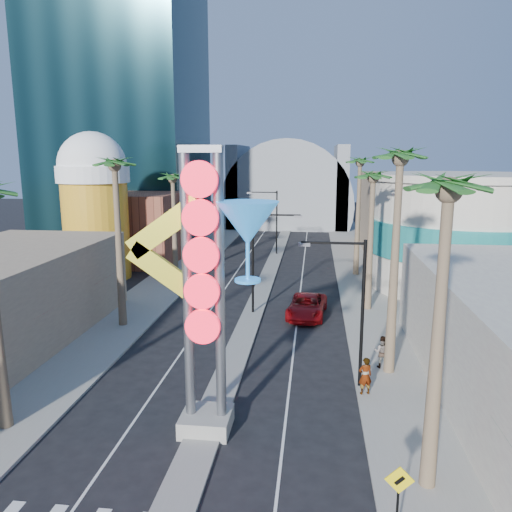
{
  "coord_description": "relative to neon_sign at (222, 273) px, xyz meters",
  "views": [
    {
      "loc": [
        4.62,
        -17.13,
        12.09
      ],
      "look_at": [
        0.46,
        18.16,
        5.0
      ],
      "focal_mm": 35.0,
      "sensor_mm": 36.0,
      "label": 1
    }
  ],
  "objects": [
    {
      "name": "streetlight_2",
      "position": [
        5.91,
        5.04,
        -2.47
      ],
      "size": [
        3.45,
        0.25,
        8.0
      ],
      "color": "black",
      "rests_on": "ground"
    },
    {
      "name": "beer_mug",
      "position": [
        -17.82,
        27.04,
        0.54
      ],
      "size": [
        7.0,
        7.0,
        14.5
      ],
      "color": "orange",
      "rests_on": "ground"
    },
    {
      "name": "canopy",
      "position": [
        -0.82,
        69.04,
        -3.0
      ],
      "size": [
        22.0,
        16.0,
        22.0
      ],
      "color": "slate",
      "rests_on": "ground"
    },
    {
      "name": "pedestrian_b",
      "position": [
        7.84,
        7.52,
        -6.2
      ],
      "size": [
        1.08,
        0.93,
        1.91
      ],
      "primitive_type": "imported",
      "rotation": [
        0.0,
        0.0,
        2.89
      ],
      "color": "gray",
      "rests_on": "sidewalk_east"
    },
    {
      "name": "filler_east",
      "position": [
        15.18,
        45.04,
        -2.31
      ],
      "size": [
        10.0,
        20.0,
        10.0
      ],
      "primitive_type": "cube",
      "color": "#947A60",
      "rests_on": "ground"
    },
    {
      "name": "median",
      "position": [
        -0.82,
        35.04,
        -7.23
      ],
      "size": [
        1.6,
        84.0,
        0.15
      ],
      "primitive_type": "cube",
      "color": "gray",
      "rests_on": "ground"
    },
    {
      "name": "pedestrian_a",
      "position": [
        6.56,
        4.08,
        -6.17
      ],
      "size": [
        0.83,
        0.67,
        1.97
      ],
      "primitive_type": "imported",
      "rotation": [
        0.0,
        0.0,
        3.46
      ],
      "color": "gray",
      "rests_on": "sidewalk_east"
    },
    {
      "name": "sidewalk_west",
      "position": [
        -10.32,
        32.04,
        -7.23
      ],
      "size": [
        5.0,
        100.0,
        0.15
      ],
      "primitive_type": "cube",
      "color": "gray",
      "rests_on": "ground"
    },
    {
      "name": "brick_filler_west",
      "position": [
        -16.82,
        35.04,
        -3.31
      ],
      "size": [
        10.0,
        10.0,
        8.0
      ],
      "primitive_type": "cube",
      "color": "brown",
      "rests_on": "ground"
    },
    {
      "name": "hotel_tower",
      "position": [
        -22.82,
        49.04,
        17.69
      ],
      "size": [
        20.0,
        20.0,
        50.0
      ],
      "primitive_type": "cube",
      "color": "black",
      "rests_on": "ground"
    },
    {
      "name": "red_pickup",
      "position": [
        3.39,
        16.9,
        -6.49
      ],
      "size": [
        3.3,
        6.14,
        1.64
      ],
      "primitive_type": "imported",
      "rotation": [
        0.0,
        0.0,
        -0.1
      ],
      "color": "#A00C10",
      "rests_on": "ground"
    },
    {
      "name": "palm_1",
      "position": [
        -9.82,
        13.04,
        3.52
      ],
      "size": [
        2.4,
        2.4,
        12.7
      ],
      "color": "brown",
      "rests_on": "ground"
    },
    {
      "name": "palm_6",
      "position": [
        8.18,
        19.04,
        2.62
      ],
      "size": [
        2.4,
        2.4,
        11.7
      ],
      "color": "brown",
      "rests_on": "ground"
    },
    {
      "name": "palm_7",
      "position": [
        8.18,
        31.04,
        3.52
      ],
      "size": [
        2.4,
        2.4,
        12.7
      ],
      "color": "brown",
      "rests_on": "ground"
    },
    {
      "name": "sidewalk_east",
      "position": [
        8.68,
        32.04,
        -7.23
      ],
      "size": [
        5.0,
        100.0,
        0.15
      ],
      "primitive_type": "cube",
      "color": "gray",
      "rests_on": "ground"
    },
    {
      "name": "streetlight_0",
      "position": [
        -0.27,
        17.04,
        -2.43
      ],
      "size": [
        3.79,
        0.25,
        8.0
      ],
      "color": "black",
      "rests_on": "ground"
    },
    {
      "name": "palm_5",
      "position": [
        8.18,
        7.04,
        3.96
      ],
      "size": [
        2.4,
        2.4,
        13.2
      ],
      "color": "brown",
      "rests_on": "ground"
    },
    {
      "name": "palm_3",
      "position": [
        -9.82,
        39.04,
        2.17
      ],
      "size": [
        2.4,
        2.4,
        11.2
      ],
      "color": "brown",
      "rests_on": "ground"
    },
    {
      "name": "turquoise_building",
      "position": [
        17.18,
        27.04,
        -2.06
      ],
      "size": [
        16.6,
        16.6,
        10.6
      ],
      "color": "#B4A698",
      "rests_on": "ground"
    },
    {
      "name": "neon_sign",
      "position": [
        0.0,
        0.0,
        0.0
      ],
      "size": [
        6.53,
        2.6,
        12.55
      ],
      "color": "gray",
      "rests_on": "ground"
    },
    {
      "name": "streetlight_1",
      "position": [
        -1.36,
        41.04,
        -2.43
      ],
      "size": [
        3.79,
        0.25,
        8.0
      ],
      "color": "black",
      "rests_on": "ground"
    },
    {
      "name": "palm_4",
      "position": [
        8.18,
        -2.96,
        3.07
      ],
      "size": [
        2.4,
        2.4,
        12.2
      ],
      "color": "brown",
      "rests_on": "ground"
    },
    {
      "name": "ground",
      "position": [
        -0.82,
        -2.96,
        -7.31
      ],
      "size": [
        240.0,
        240.0,
        0.0
      ],
      "primitive_type": "plane",
      "color": "black",
      "rests_on": "ground"
    },
    {
      "name": "palm_2",
      "position": [
        -9.82,
        27.04,
        2.17
      ],
      "size": [
        2.4,
        2.4,
        11.2
      ],
      "color": "brown",
      "rests_on": "ground"
    },
    {
      "name": "ped_sign",
      "position": [
        6.58,
        -5.99,
        -5.42
      ],
      "size": [
        0.92,
        0.12,
        2.66
      ],
      "color": "black",
      "rests_on": "sidewalk_east"
    }
  ]
}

